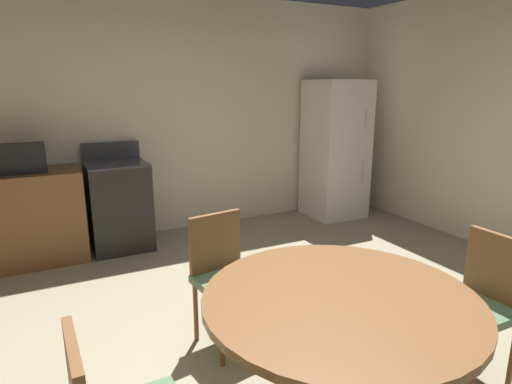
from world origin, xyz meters
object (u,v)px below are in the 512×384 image
Objects in this scene: refrigerator at (335,150)px; microwave at (20,158)px; chair_east at (480,298)px; chair_north at (225,271)px; oven_range at (119,205)px; dining_table at (339,325)px.

refrigerator is 4.00× the size of microwave.
chair_north is at bearing -40.46° from chair_east.
oven_range is 0.62× the size of refrigerator.
oven_range is 3.14m from dining_table.
refrigerator is 2.02× the size of chair_east.
chair_east is (1.02, -0.00, -0.11)m from dining_table.
oven_range is at bearing 179.97° from chair_north.
oven_range is 2.50× the size of microwave.
chair_north is (0.33, -2.10, 0.03)m from oven_range.
refrigerator reaches higher than chair_east.
oven_range reaches higher than chair_north.
chair_east is at bearing -112.11° from refrigerator.
dining_table is (0.49, -3.10, 0.14)m from oven_range.
dining_table is (-2.25, -3.05, -0.27)m from refrigerator.
oven_range reaches higher than dining_table.
oven_range is 1.26× the size of chair_north.
oven_range is at bearing 0.24° from microwave.
refrigerator is at bearing 53.49° from dining_table.
oven_range is 2.12m from chair_north.
chair_east is (-1.24, -3.05, -0.38)m from refrigerator.
microwave is at bearing -179.76° from oven_range.
refrigerator is 1.38× the size of dining_table.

